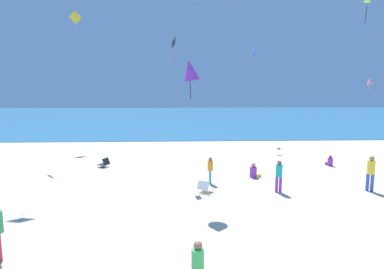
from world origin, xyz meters
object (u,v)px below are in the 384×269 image
Objects in this scene: beach_chair_far_right at (205,187)px; person_0 at (210,168)px; person_4 at (279,174)px; kite_yellow at (75,18)px; person_7 at (330,162)px; person_1 at (254,172)px; beach_chair_near_camera at (104,163)px; kite_purple at (190,70)px; person_6 at (371,171)px; kite_lime at (367,1)px; kite_black at (174,43)px; kite_blue at (254,54)px; kite_pink at (370,81)px; person_8 at (198,267)px.

beach_chair_far_right is 0.59× the size of person_0.
person_4 is (3.13, -1.52, 0.09)m from person_0.
person_7 is at bearing -26.36° from kite_yellow.
beach_chair_far_right is at bearing -164.13° from person_1.
beach_chair_near_camera is 9.72m from kite_purple.
person_6 is 1.02× the size of kite_purple.
person_6 is 1.35× the size of kite_lime.
kite_blue is at bearing 58.92° from kite_black.
person_4 is 4.46m from person_6.
kite_pink is at bearing 52.44° from kite_lime.
kite_purple is 1.15× the size of kite_black.
kite_blue reaches higher than person_4.
person_1 is 0.48× the size of kite_purple.
person_4 is 10.66m from kite_lime.
beach_chair_near_camera is at bearing -138.92° from kite_blue.
kite_purple is at bearing 154.96° from beach_chair_near_camera.
person_0 is 7.12m from kite_black.
person_0 is at bearing 178.96° from person_1.
person_6 is (13.98, -5.35, 0.74)m from beach_chair_near_camera.
kite_black is at bearing -164.82° from person_8.
person_1 is 0.53× the size of person_4.
kite_black is (-1.89, 1.90, 6.60)m from person_0.
person_1 is 0.63× the size of kite_lime.
beach_chair_far_right is 0.53× the size of person_4.
kite_pink is at bearing -152.71° from beach_chair_near_camera.
kite_blue is 13.19m from kite_lime.
person_7 is 23.66m from kite_yellow.
person_0 is 1.50× the size of kite_pink.
beach_chair_far_right is 18.52m from kite_blue.
person_0 is at bearing -50.54° from kite_yellow.
kite_pink is (12.31, 13.90, 4.63)m from person_8.
kite_black is at bearing 100.36° from kite_purple.
person_6 is at bearing -38.46° from kite_yellow.
kite_black is 13.46m from kite_pink.
person_4 reaches higher than beach_chair_far_right.
kite_black reaches higher than person_0.
person_1 is at bearing 29.41° from person_0.
beach_chair_far_right is at bearing -99.99° from person_0.
kite_black reaches higher than person_8.
person_0 is at bearing 16.01° from beach_chair_far_right.
kite_blue is (-2.08, 15.73, 7.33)m from person_6.
person_8 is 0.79× the size of kite_yellow.
person_6 is 1.16× the size of kite_black.
person_8 is 12.85m from kite_black.
kite_purple reaches higher than person_7.
kite_pink is at bearing 30.03° from kite_purple.
person_0 is 9.20m from person_8.
person_4 reaches higher than beach_chair_near_camera.
kite_purple reaches higher than person_4.
kite_lime is (5.94, 0.29, 9.32)m from person_1.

